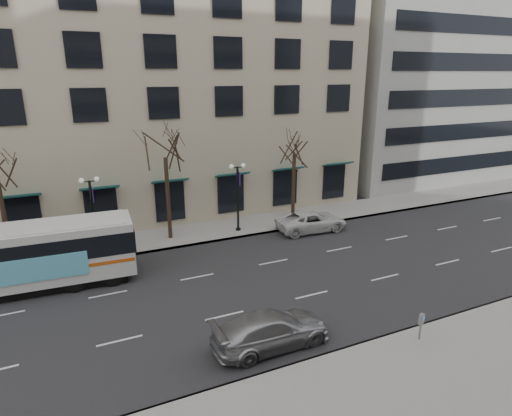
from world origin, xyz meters
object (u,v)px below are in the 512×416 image
silver_car (271,330)px  tree_far_right (295,141)px  lamp_post_left (93,212)px  city_bus (6,258)px  lamp_post_right (238,194)px  white_pickup (311,221)px  tree_far_mid (164,144)px  pay_station (421,321)px

silver_car → tree_far_right: bearing=-33.4°
lamp_post_left → city_bus: size_ratio=0.39×
lamp_post_left → lamp_post_right: same height
city_bus → silver_car: city_bus is taller
tree_far_right → city_bus: (-19.73, -4.00, -4.45)m
tree_far_right → lamp_post_left: tree_far_right is taller
city_bus → white_pickup: city_bus is taller
tree_far_mid → silver_car: size_ratio=1.61×
tree_far_mid → lamp_post_right: size_ratio=1.64×
tree_far_mid → city_bus: tree_far_mid is taller
lamp_post_left → silver_car: size_ratio=0.98×
lamp_post_right → city_bus: size_ratio=0.39×
lamp_post_right → white_pickup: bearing=-21.2°
lamp_post_right → city_bus: (-14.74, -3.40, -0.97)m
tree_far_right → white_pickup: bearing=-86.6°
white_pickup → lamp_post_left: bearing=86.1°
tree_far_right → white_pickup: 6.24m
city_bus → white_pickup: 19.97m
lamp_post_right → pay_station: lamp_post_right is taller
tree_far_mid → lamp_post_left: (-4.99, -0.60, -3.96)m
tree_far_right → lamp_post_right: size_ratio=1.55×
tree_far_right → lamp_post_right: (-4.99, -0.60, -3.48)m
tree_far_mid → tree_far_right: tree_far_mid is taller
tree_far_mid → white_pickup: 12.16m
lamp_post_left → lamp_post_right: 10.00m
pay_station → tree_far_mid: bearing=88.8°
tree_far_mid → city_bus: 11.62m
white_pickup → pay_station: 14.42m
lamp_post_left → silver_car: 15.01m
lamp_post_right → white_pickup: size_ratio=0.97×
tree_far_right → lamp_post_left: size_ratio=1.55×
pay_station → silver_car: bearing=133.1°
lamp_post_right → silver_car: (-3.97, -13.57, -2.17)m
silver_car → white_pickup: 14.73m
white_pickup → tree_far_mid: bearing=79.2°
white_pickup → pay_station: white_pickup is taller
lamp_post_left → pay_station: bearing=-53.0°
tree_far_mid → white_pickup: bearing=-14.4°
tree_far_mid → pay_station: bearing=-66.9°
lamp_post_right → pay_station: 16.34m
tree_far_right → silver_car: (-8.96, -14.17, -5.65)m
city_bus → pay_station: size_ratio=10.79×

